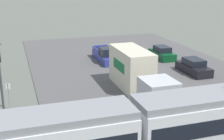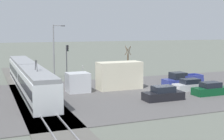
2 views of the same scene
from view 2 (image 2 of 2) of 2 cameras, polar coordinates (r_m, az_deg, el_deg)
The scene contains 13 objects.
ground_plane at distance 40.16m, azimuth 8.88°, elevation -3.73°, with size 320.00×320.00×0.00m, color #60665B.
road_surface at distance 40.15m, azimuth 8.88°, elevation -3.68°, with size 22.26×41.12×0.08m.
rail_bed at distance 34.96m, azimuth -13.55°, elevation -5.44°, with size 63.64×4.40×0.22m.
light_rail_tram at distance 41.27m, azimuth -15.02°, elevation -1.26°, with size 27.20×2.75×4.38m.
box_truck at distance 39.66m, azimuth -0.44°, elevation -1.29°, with size 2.43×9.74×3.51m.
pickup_truck at distance 44.41m, azimuth 12.67°, elevation -1.78°, with size 1.97×5.71×1.77m.
sedan_car_0 at distance 40.66m, azimuth 14.08°, elevation -2.76°, with size 1.74×4.29×1.46m.
sedan_car_1 at distance 38.48m, azimuth 17.55°, elevation -3.42°, with size 1.76×4.29×1.51m.
sedan_car_2 at distance 34.45m, azimuth 9.35°, elevation -4.39°, with size 1.87×4.44×1.54m.
traffic_light_pole at distance 49.01m, azimuth -8.23°, elevation 2.34°, with size 0.28×0.47×5.30m.
street_tree at distance 53.28m, azimuth 2.93°, elevation 1.54°, with size 1.17×0.97×4.97m.
street_lamp_near_crossing at distance 50.31m, azimuth -10.39°, elevation 4.05°, with size 0.36×1.95×8.46m.
no_parking_sign at distance 49.54m, azimuth -5.38°, elevation -0.09°, with size 0.32×0.08×2.05m.
Camera 2 is at (-33.76, 20.34, 7.70)m, focal length 50.00 mm.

